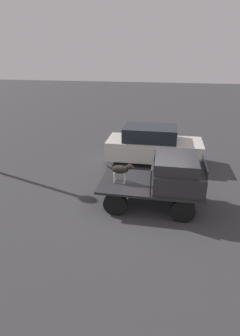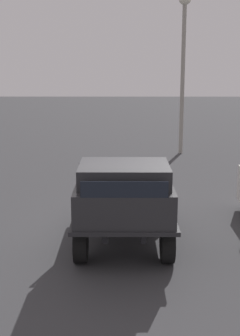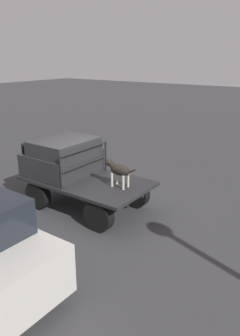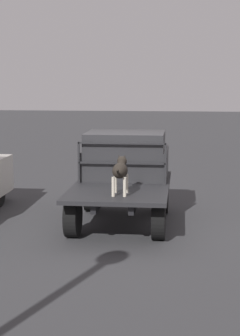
% 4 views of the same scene
% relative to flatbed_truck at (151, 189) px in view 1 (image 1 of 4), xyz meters
% --- Properties ---
extents(ground_plane, '(80.00, 80.00, 0.00)m').
position_rel_flatbed_truck_xyz_m(ground_plane, '(0.00, 0.00, -0.59)').
color(ground_plane, '#38383A').
extents(flatbed_truck, '(3.42, 1.93, 0.83)m').
position_rel_flatbed_truck_xyz_m(flatbed_truck, '(0.00, 0.00, 0.00)').
color(flatbed_truck, black).
rests_on(flatbed_truck, ground).
extents(truck_cab, '(1.55, 1.81, 0.99)m').
position_rel_flatbed_truck_xyz_m(truck_cab, '(0.85, 0.00, 0.71)').
color(truck_cab, '#28282B').
rests_on(truck_cab, flatbed_truck).
extents(truck_headboard, '(0.04, 1.81, 0.85)m').
position_rel_flatbed_truck_xyz_m(truck_headboard, '(0.04, 0.00, 0.80)').
color(truck_headboard, '#232326').
rests_on(truck_headboard, flatbed_truck).
extents(dog, '(0.92, 0.28, 0.71)m').
position_rel_flatbed_truck_xyz_m(dog, '(-0.98, -0.08, 0.69)').
color(dog, beige).
rests_on(dog, flatbed_truck).
extents(parked_sedan, '(4.34, 1.78, 1.75)m').
position_rel_flatbed_truck_xyz_m(parked_sedan, '(-0.18, 3.79, 0.28)').
color(parked_sedan, black).
rests_on(parked_sedan, ground).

